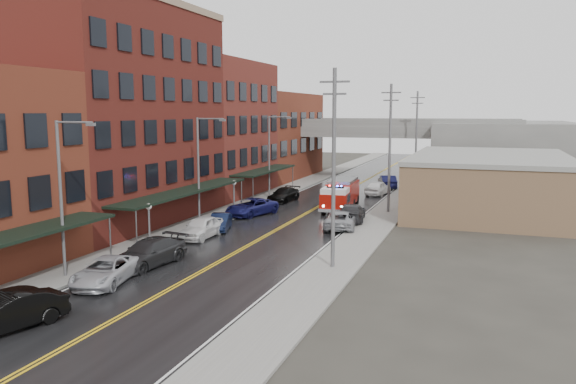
% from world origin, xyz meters
% --- Properties ---
extents(ground, '(220.00, 220.00, 0.00)m').
position_xyz_m(ground, '(0.00, 0.00, 0.00)').
color(ground, '#2D2B26').
rests_on(ground, ground).
extents(road, '(11.00, 160.00, 0.02)m').
position_xyz_m(road, '(0.00, 30.00, 0.01)').
color(road, black).
rests_on(road, ground).
extents(sidewalk_left, '(3.00, 160.00, 0.15)m').
position_xyz_m(sidewalk_left, '(-7.30, 30.00, 0.07)').
color(sidewalk_left, slate).
rests_on(sidewalk_left, ground).
extents(sidewalk_right, '(3.00, 160.00, 0.15)m').
position_xyz_m(sidewalk_right, '(7.30, 30.00, 0.07)').
color(sidewalk_right, slate).
rests_on(sidewalk_right, ground).
extents(curb_left, '(0.30, 160.00, 0.15)m').
position_xyz_m(curb_left, '(-5.65, 30.00, 0.07)').
color(curb_left, gray).
rests_on(curb_left, ground).
extents(curb_right, '(0.30, 160.00, 0.15)m').
position_xyz_m(curb_right, '(5.65, 30.00, 0.07)').
color(curb_right, gray).
rests_on(curb_right, ground).
extents(brick_building_b, '(9.00, 20.00, 18.00)m').
position_xyz_m(brick_building_b, '(-13.30, 23.00, 9.00)').
color(brick_building_b, '#4F1515').
rests_on(brick_building_b, ground).
extents(brick_building_c, '(9.00, 15.00, 15.00)m').
position_xyz_m(brick_building_c, '(-13.30, 40.50, 7.50)').
color(brick_building_c, maroon).
rests_on(brick_building_c, ground).
extents(brick_building_far, '(9.00, 20.00, 12.00)m').
position_xyz_m(brick_building_far, '(-13.30, 58.00, 6.00)').
color(brick_building_far, maroon).
rests_on(brick_building_far, ground).
extents(tan_building, '(14.00, 22.00, 5.00)m').
position_xyz_m(tan_building, '(16.00, 40.00, 2.50)').
color(tan_building, brown).
rests_on(tan_building, ground).
extents(right_far_block, '(18.00, 30.00, 8.00)m').
position_xyz_m(right_far_block, '(18.00, 70.00, 4.00)').
color(right_far_block, slate).
rests_on(right_far_block, ground).
extents(awning_1, '(2.60, 18.00, 3.09)m').
position_xyz_m(awning_1, '(-7.49, 23.00, 2.99)').
color(awning_1, black).
rests_on(awning_1, ground).
extents(awning_2, '(2.60, 13.00, 3.09)m').
position_xyz_m(awning_2, '(-7.49, 40.50, 2.99)').
color(awning_2, black).
rests_on(awning_2, ground).
extents(globe_lamp_1, '(0.44, 0.44, 3.12)m').
position_xyz_m(globe_lamp_1, '(-6.40, 16.00, 2.31)').
color(globe_lamp_1, '#59595B').
rests_on(globe_lamp_1, ground).
extents(globe_lamp_2, '(0.44, 0.44, 3.12)m').
position_xyz_m(globe_lamp_2, '(-6.40, 30.00, 2.31)').
color(globe_lamp_2, '#59595B').
rests_on(globe_lamp_2, ground).
extents(street_lamp_0, '(2.64, 0.22, 9.00)m').
position_xyz_m(street_lamp_0, '(-6.55, 8.00, 5.19)').
color(street_lamp_0, '#59595B').
rests_on(street_lamp_0, ground).
extents(street_lamp_1, '(2.64, 0.22, 9.00)m').
position_xyz_m(street_lamp_1, '(-6.55, 24.00, 5.19)').
color(street_lamp_1, '#59595B').
rests_on(street_lamp_1, ground).
extents(street_lamp_2, '(2.64, 0.22, 9.00)m').
position_xyz_m(street_lamp_2, '(-6.55, 40.00, 5.19)').
color(street_lamp_2, '#59595B').
rests_on(street_lamp_2, ground).
extents(utility_pole_0, '(1.80, 0.24, 12.00)m').
position_xyz_m(utility_pole_0, '(7.20, 15.00, 6.31)').
color(utility_pole_0, '#59595B').
rests_on(utility_pole_0, ground).
extents(utility_pole_1, '(1.80, 0.24, 12.00)m').
position_xyz_m(utility_pole_1, '(7.20, 35.00, 6.31)').
color(utility_pole_1, '#59595B').
rests_on(utility_pole_1, ground).
extents(utility_pole_2, '(1.80, 0.24, 12.00)m').
position_xyz_m(utility_pole_2, '(7.20, 55.00, 6.31)').
color(utility_pole_2, '#59595B').
rests_on(utility_pole_2, ground).
extents(overpass, '(40.00, 10.00, 7.50)m').
position_xyz_m(overpass, '(0.00, 62.00, 5.99)').
color(overpass, slate).
rests_on(overpass, ground).
extents(fire_truck, '(3.55, 7.99, 2.87)m').
position_xyz_m(fire_truck, '(2.45, 35.45, 1.55)').
color(fire_truck, '#900E06').
rests_on(fire_truck, ground).
extents(parked_car_left_1, '(3.20, 5.34, 1.66)m').
position_xyz_m(parked_car_left_1, '(-3.60, 0.80, 0.83)').
color(parked_car_left_1, black).
rests_on(parked_car_left_1, ground).
extents(parked_car_left_2, '(3.36, 5.51, 1.43)m').
position_xyz_m(parked_car_left_2, '(-3.90, 7.88, 0.71)').
color(parked_car_left_2, '#AFB1B7').
rests_on(parked_car_left_2, ground).
extents(parked_car_left_3, '(3.00, 5.89, 1.64)m').
position_xyz_m(parked_car_left_3, '(-3.72, 11.87, 0.82)').
color(parked_car_left_3, '#252528').
rests_on(parked_car_left_3, ground).
extents(parked_car_left_4, '(1.95, 4.80, 1.63)m').
position_xyz_m(parked_car_left_4, '(-4.35, 19.78, 0.82)').
color(parked_car_left_4, white).
rests_on(parked_car_left_4, ground).
extents(parked_car_left_5, '(2.56, 4.30, 1.34)m').
position_xyz_m(parked_car_left_5, '(-4.27, 22.80, 0.67)').
color(parked_car_left_5, black).
rests_on(parked_car_left_5, ground).
extents(parked_car_left_6, '(4.07, 6.02, 1.53)m').
position_xyz_m(parked_car_left_6, '(-4.50, 29.73, 0.77)').
color(parked_car_left_6, '#161754').
rests_on(parked_car_left_6, ground).
extents(parked_car_left_7, '(2.50, 5.19, 1.46)m').
position_xyz_m(parked_car_left_7, '(-4.42, 38.13, 0.73)').
color(parked_car_left_7, black).
rests_on(parked_car_left_7, ground).
extents(parked_car_right_0, '(3.20, 5.59, 1.47)m').
position_xyz_m(parked_car_right_0, '(4.76, 26.70, 0.73)').
color(parked_car_right_0, gray).
rests_on(parked_car_right_0, ground).
extents(parked_car_right_1, '(3.02, 5.74, 1.59)m').
position_xyz_m(parked_car_right_1, '(4.89, 29.80, 0.79)').
color(parked_car_right_1, '#262628').
rests_on(parked_car_right_1, ground).
extents(parked_car_right_2, '(2.60, 5.06, 1.65)m').
position_xyz_m(parked_car_right_2, '(4.12, 46.20, 0.82)').
color(parked_car_right_2, white).
rests_on(parked_car_right_2, ground).
extents(parked_car_right_3, '(3.23, 5.35, 1.66)m').
position_xyz_m(parked_car_right_3, '(4.17, 52.20, 0.83)').
color(parked_car_right_3, black).
rests_on(parked_car_right_3, ground).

